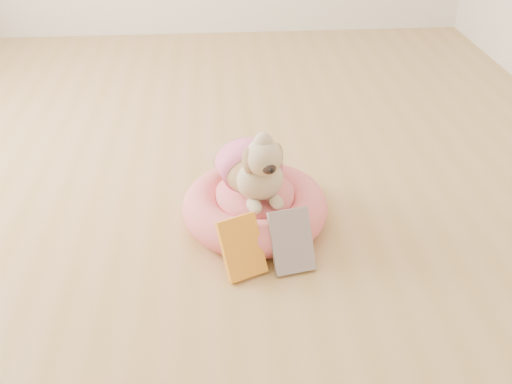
{
  "coord_description": "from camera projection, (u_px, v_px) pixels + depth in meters",
  "views": [
    {
      "loc": [
        0.12,
        -2.06,
        1.37
      ],
      "look_at": [
        0.25,
        -0.25,
        0.18
      ],
      "focal_mm": 40.0,
      "sensor_mm": 36.0,
      "label": 1
    }
  ],
  "objects": [
    {
      "name": "dog",
      "position": [
        253.0,
        155.0,
        2.15
      ],
      "size": [
        0.39,
        0.49,
        0.31
      ],
      "primitive_type": null,
      "rotation": [
        0.0,
        0.0,
        0.26
      ],
      "color": "brown",
      "rests_on": "pet_bed"
    },
    {
      "name": "book_yellow",
      "position": [
        242.0,
        247.0,
        2.01
      ],
      "size": [
        0.19,
        0.18,
        0.21
      ],
      "primitive_type": "cube",
      "rotation": [
        -0.51,
        0.0,
        0.41
      ],
      "color": "yellow",
      "rests_on": "floor"
    },
    {
      "name": "pet_bed",
      "position": [
        255.0,
        207.0,
        2.27
      ],
      "size": [
        0.58,
        0.58,
        0.15
      ],
      "color": "#FC6D62",
      "rests_on": "floor"
    },
    {
      "name": "book_white",
      "position": [
        292.0,
        241.0,
        2.04
      ],
      "size": [
        0.17,
        0.17,
        0.21
      ],
      "primitive_type": "cube",
      "rotation": [
        -0.55,
        0.0,
        0.21
      ],
      "color": "white",
      "rests_on": "floor"
    },
    {
      "name": "floor",
      "position": [
        193.0,
        197.0,
        2.46
      ],
      "size": [
        4.5,
        4.5,
        0.0
      ],
      "primitive_type": "plane",
      "color": "tan",
      "rests_on": "ground"
    }
  ]
}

